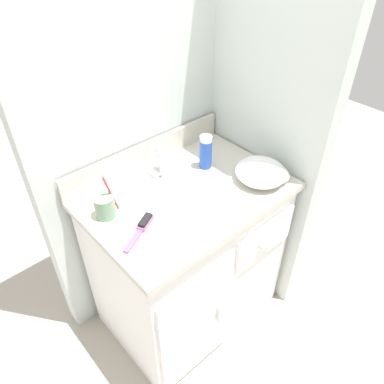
# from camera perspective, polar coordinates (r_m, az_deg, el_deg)

# --- Properties ---
(ground_plane) EXTENTS (6.00, 6.00, 0.00)m
(ground_plane) POSITION_cam_1_polar(r_m,az_deg,el_deg) (2.15, -0.53, -17.06)
(ground_plane) COLOR #ADA393
(wall_back) EXTENTS (1.01, 0.08, 2.20)m
(wall_back) POSITION_cam_1_polar(r_m,az_deg,el_deg) (1.62, -8.92, 13.59)
(wall_back) COLOR silver
(wall_back) RESTS_ON ground_plane
(wall_right) EXTENTS (0.08, 0.65, 2.20)m
(wall_right) POSITION_cam_1_polar(r_m,az_deg,el_deg) (1.68, 11.63, 14.34)
(wall_right) COLOR silver
(wall_right) RESTS_ON ground_plane
(vanity) EXTENTS (0.83, 0.59, 0.81)m
(vanity) POSITION_cam_1_polar(r_m,az_deg,el_deg) (1.81, -0.57, -9.68)
(vanity) COLOR white
(vanity) RESTS_ON ground_plane
(backsplash) EXTENTS (0.83, 0.02, 0.11)m
(backsplash) POSITION_cam_1_polar(r_m,az_deg,el_deg) (1.69, -7.00, 5.85)
(backsplash) COLOR beige
(backsplash) RESTS_ON vanity
(sink_faucet) EXTENTS (0.09, 0.09, 0.14)m
(sink_faucet) POSITION_cam_1_polar(r_m,az_deg,el_deg) (1.63, -5.06, 4.36)
(sink_faucet) COLOR silver
(sink_faucet) RESTS_ON vanity
(toothbrush_cup) EXTENTS (0.10, 0.08, 0.19)m
(toothbrush_cup) POSITION_cam_1_polar(r_m,az_deg,el_deg) (1.44, -13.11, -2.10)
(toothbrush_cup) COLOR gray
(toothbrush_cup) RESTS_ON vanity
(shaving_cream_can) EXTENTS (0.06, 0.06, 0.16)m
(shaving_cream_can) POSITION_cam_1_polar(r_m,az_deg,el_deg) (1.64, 2.09, 6.10)
(shaving_cream_can) COLOR #234CB2
(shaving_cream_can) RESTS_ON vanity
(hairbrush) EXTENTS (0.19, 0.11, 0.03)m
(hairbrush) POSITION_cam_1_polar(r_m,az_deg,el_deg) (1.39, -7.63, -5.32)
(hairbrush) COLOR #C1517F
(hairbrush) RESTS_ON vanity
(hand_towel) EXTENTS (0.22, 0.22, 0.09)m
(hand_towel) POSITION_cam_1_polar(r_m,az_deg,el_deg) (1.61, 10.82, 2.98)
(hand_towel) COLOR white
(hand_towel) RESTS_ON vanity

